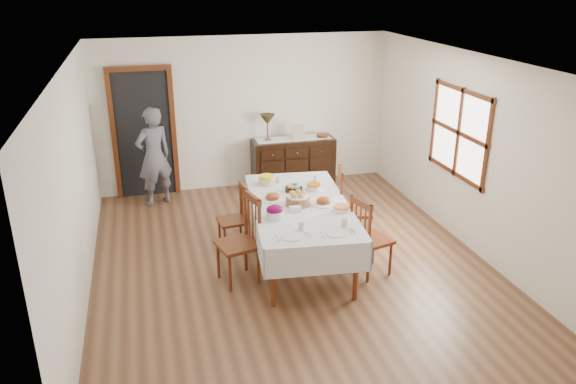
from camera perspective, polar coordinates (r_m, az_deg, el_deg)
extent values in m
plane|color=brown|center=(7.43, 0.20, -7.11)|extent=(6.00, 6.00, 0.00)
cube|color=white|center=(6.59, 0.23, 13.15)|extent=(5.00, 6.00, 0.02)
cube|color=white|center=(9.72, -4.42, 7.99)|extent=(5.00, 0.02, 2.60)
cube|color=white|center=(4.34, 10.69, -10.23)|extent=(5.00, 0.02, 2.60)
cube|color=white|center=(6.74, -20.78, 0.48)|extent=(0.02, 6.00, 2.60)
cube|color=white|center=(7.90, 18.06, 3.81)|extent=(0.02, 6.00, 2.60)
cube|color=white|center=(8.08, 17.04, 5.79)|extent=(0.02, 1.30, 1.10)
cube|color=#5B2812|center=(8.07, 16.96, 5.79)|extent=(0.03, 1.46, 1.26)
cube|color=black|center=(9.59, -14.40, 5.66)|extent=(0.90, 0.06, 2.10)
cube|color=#5B2812|center=(9.57, -14.40, 5.63)|extent=(1.04, 0.08, 2.18)
cube|color=silver|center=(7.11, 1.24, -1.38)|extent=(1.41, 2.45, 0.04)
cylinder|color=#5B2812|center=(6.34, -1.53, -8.62)|extent=(0.06, 0.06, 0.76)
cylinder|color=#5B2812|center=(6.50, 6.92, -7.93)|extent=(0.06, 0.06, 0.76)
cylinder|color=#5B2812|center=(8.13, -3.30, -1.56)|extent=(0.06, 0.06, 0.76)
cylinder|color=#5B2812|center=(8.26, 3.30, -1.17)|extent=(0.06, 0.06, 0.76)
cube|color=silver|center=(7.10, -3.50, -2.83)|extent=(0.28, 2.36, 0.36)
cube|color=silver|center=(7.29, 5.84, -2.25)|extent=(0.28, 2.36, 0.36)
cube|color=silver|center=(6.13, 3.11, -6.97)|extent=(1.20, 0.15, 0.36)
cube|color=silver|center=(8.24, -0.15, 0.74)|extent=(1.20, 0.15, 0.36)
cube|color=#5B2812|center=(6.81, -5.16, -5.35)|extent=(0.56, 0.56, 0.04)
cylinder|color=#5B2812|center=(7.02, -7.11, -6.93)|extent=(0.04, 0.04, 0.47)
cylinder|color=#5B2812|center=(6.71, -5.91, -8.27)|extent=(0.04, 0.04, 0.47)
cylinder|color=#5B2812|center=(7.14, -4.32, -6.28)|extent=(0.04, 0.04, 0.47)
cylinder|color=#5B2812|center=(6.84, -3.02, -7.56)|extent=(0.04, 0.04, 0.47)
cylinder|color=#5B2812|center=(6.91, -4.32, -2.07)|extent=(0.04, 0.04, 0.61)
cylinder|color=#5B2812|center=(6.59, -2.90, -3.28)|extent=(0.04, 0.04, 0.61)
cube|color=#5B2812|center=(6.65, -3.68, -0.59)|extent=(0.15, 0.44, 0.09)
cylinder|color=#5B2812|center=(6.84, -3.97, -2.53)|extent=(0.02, 0.02, 0.50)
cylinder|color=#5B2812|center=(6.76, -3.62, -2.83)|extent=(0.02, 0.02, 0.50)
cylinder|color=#5B2812|center=(6.68, -3.26, -3.14)|extent=(0.02, 0.02, 0.50)
cube|color=#5B2812|center=(7.66, -5.67, -2.92)|extent=(0.41, 0.41, 0.04)
cylinder|color=#5B2812|center=(7.85, -6.98, -4.05)|extent=(0.03, 0.03, 0.38)
cylinder|color=#5B2812|center=(7.59, -6.42, -4.98)|extent=(0.03, 0.03, 0.38)
cylinder|color=#5B2812|center=(7.92, -4.84, -3.73)|extent=(0.03, 0.03, 0.38)
cylinder|color=#5B2812|center=(7.66, -4.21, -4.64)|extent=(0.03, 0.03, 0.38)
cylinder|color=#5B2812|center=(7.75, -4.84, -0.59)|extent=(0.04, 0.04, 0.50)
cylinder|color=#5B2812|center=(7.46, -4.16, -1.46)|extent=(0.04, 0.04, 0.50)
cube|color=#5B2812|center=(7.53, -4.55, 0.49)|extent=(0.07, 0.36, 0.07)
cylinder|color=#5B2812|center=(7.68, -4.67, -0.93)|extent=(0.02, 0.02, 0.41)
cylinder|color=#5B2812|center=(7.61, -4.50, -1.14)|extent=(0.02, 0.02, 0.41)
cylinder|color=#5B2812|center=(7.54, -4.33, -1.36)|extent=(0.02, 0.02, 0.41)
cube|color=#5B2812|center=(7.05, 8.51, -4.82)|extent=(0.53, 0.53, 0.04)
cylinder|color=#5B2812|center=(7.14, 10.36, -6.74)|extent=(0.04, 0.04, 0.44)
cylinder|color=#5B2812|center=(7.38, 8.64, -5.67)|extent=(0.04, 0.04, 0.44)
cylinder|color=#5B2812|center=(6.95, 8.15, -7.46)|extent=(0.04, 0.04, 0.44)
cylinder|color=#5B2812|center=(7.18, 6.45, -6.33)|extent=(0.04, 0.04, 0.44)
cylinder|color=#5B2812|center=(6.69, 8.30, -3.60)|extent=(0.04, 0.04, 0.57)
cylinder|color=#5B2812|center=(6.95, 6.45, -2.51)|extent=(0.04, 0.04, 0.57)
cube|color=#5B2812|center=(6.72, 7.45, -1.15)|extent=(0.15, 0.40, 0.08)
cylinder|color=#5B2812|center=(6.76, 7.81, -3.48)|extent=(0.02, 0.02, 0.47)
cylinder|color=#5B2812|center=(6.83, 7.35, -3.20)|extent=(0.02, 0.02, 0.47)
cylinder|color=#5B2812|center=(6.90, 6.89, -2.93)|extent=(0.02, 0.02, 0.47)
cube|color=#5B2812|center=(7.77, 6.77, -1.93)|extent=(0.56, 0.56, 0.04)
cylinder|color=#5B2812|center=(7.73, 8.19, -4.20)|extent=(0.04, 0.04, 0.47)
cylinder|color=#5B2812|center=(8.06, 7.86, -3.07)|extent=(0.04, 0.04, 0.47)
cylinder|color=#5B2812|center=(7.69, 5.45, -4.22)|extent=(0.04, 0.04, 0.47)
cylinder|color=#5B2812|center=(8.02, 5.24, -3.07)|extent=(0.04, 0.04, 0.47)
cylinder|color=#5B2812|center=(7.45, 5.44, -0.38)|extent=(0.04, 0.04, 0.61)
cylinder|color=#5B2812|center=(7.81, 5.21, 0.68)|extent=(0.04, 0.04, 0.61)
cube|color=#5B2812|center=(7.54, 5.39, 2.01)|extent=(0.16, 0.43, 0.09)
cylinder|color=#5B2812|center=(7.55, 5.38, -0.26)|extent=(0.02, 0.02, 0.50)
cylinder|color=#5B2812|center=(7.64, 5.32, 0.01)|extent=(0.02, 0.02, 0.50)
cylinder|color=#5B2812|center=(7.73, 5.26, 0.28)|extent=(0.02, 0.02, 0.50)
cube|color=black|center=(9.86, 0.52, 2.99)|extent=(1.43, 0.48, 0.86)
cube|color=black|center=(9.45, -1.59, 3.80)|extent=(0.40, 0.02, 0.17)
sphere|color=brown|center=(9.43, -1.56, 3.77)|extent=(0.03, 0.03, 0.03)
cube|color=black|center=(9.55, 0.92, 4.00)|extent=(0.40, 0.02, 0.17)
sphere|color=brown|center=(9.54, 0.95, 3.97)|extent=(0.03, 0.03, 0.03)
cube|color=black|center=(9.67, 3.37, 4.19)|extent=(0.40, 0.02, 0.17)
sphere|color=brown|center=(9.66, 3.41, 4.16)|extent=(0.03, 0.03, 0.03)
imported|color=#5D5A67|center=(9.20, -13.50, 3.83)|extent=(0.63, 0.54, 1.72)
cylinder|color=brown|center=(7.04, 0.98, -0.93)|extent=(0.30, 0.30, 0.11)
cylinder|color=white|center=(7.02, 0.99, -0.43)|extent=(0.27, 0.27, 0.02)
sphere|color=#B89342|center=(7.03, 1.58, -0.15)|extent=(0.08, 0.08, 0.08)
sphere|color=#B89342|center=(7.08, 1.01, 0.02)|extent=(0.08, 0.08, 0.08)
sphere|color=#B89342|center=(7.03, 0.42, -0.12)|extent=(0.08, 0.08, 0.08)
sphere|color=#B89342|center=(6.95, 0.61, -0.38)|extent=(0.08, 0.08, 0.08)
sphere|color=#B89342|center=(6.95, 1.33, -0.40)|extent=(0.08, 0.08, 0.08)
cylinder|color=black|center=(7.50, 0.59, 0.27)|extent=(0.24, 0.24, 0.05)
ellipsoid|color=pink|center=(7.50, 1.08, 0.69)|extent=(0.05, 0.05, 0.06)
ellipsoid|color=#69C9EF|center=(7.53, 0.88, 0.79)|extent=(0.05, 0.05, 0.06)
ellipsoid|color=#A2E986|center=(7.54, 0.55, 0.82)|extent=(0.05, 0.05, 0.06)
ellipsoid|color=#FF9A5B|center=(7.52, 0.24, 0.77)|extent=(0.05, 0.05, 0.06)
ellipsoid|color=#AB7EC4|center=(7.49, 0.10, 0.66)|extent=(0.05, 0.05, 0.06)
ellipsoid|color=#EFF75B|center=(7.45, 0.18, 0.54)|extent=(0.05, 0.05, 0.06)
ellipsoid|color=pink|center=(7.42, 0.47, 0.47)|extent=(0.05, 0.05, 0.06)
ellipsoid|color=#69C9EF|center=(7.43, 0.81, 0.48)|extent=(0.05, 0.05, 0.06)
ellipsoid|color=#A2E986|center=(7.46, 1.05, 0.57)|extent=(0.05, 0.05, 0.06)
cylinder|color=silver|center=(7.23, -1.58, -0.73)|extent=(0.31, 0.31, 0.01)
ellipsoid|color=brown|center=(7.22, -1.59, -0.51)|extent=(0.19, 0.16, 0.11)
cylinder|color=silver|center=(7.11, 3.63, -1.15)|extent=(0.33, 0.33, 0.01)
ellipsoid|color=brown|center=(7.10, 3.63, -0.93)|extent=(0.19, 0.16, 0.11)
cylinder|color=silver|center=(6.68, -1.36, -2.31)|extent=(0.21, 0.21, 0.09)
ellipsoid|color=#630238|center=(6.66, -1.36, -1.79)|extent=(0.20, 0.17, 0.11)
cylinder|color=silver|center=(7.54, 2.63, 0.44)|extent=(0.20, 0.20, 0.07)
cylinder|color=orange|center=(7.53, 2.64, 0.78)|extent=(0.18, 0.18, 0.03)
cylinder|color=#D0B984|center=(7.75, -2.17, 1.12)|extent=(0.23, 0.23, 0.09)
cylinder|color=yellow|center=(7.73, -2.18, 1.56)|extent=(0.20, 0.20, 0.04)
cylinder|color=silver|center=(6.92, 5.52, -1.76)|extent=(0.22, 0.22, 0.04)
cylinder|color=#D9743D|center=(6.90, 5.53, -1.49)|extent=(0.20, 0.20, 0.02)
cube|color=silver|center=(6.85, 0.73, -1.76)|extent=(0.15, 0.10, 0.07)
cylinder|color=silver|center=(6.23, 0.39, -4.54)|extent=(0.25, 0.25, 0.01)
cube|color=white|center=(6.19, -1.13, -4.74)|extent=(0.09, 0.13, 0.01)
cube|color=silver|center=(6.19, -1.13, -4.69)|extent=(0.03, 0.16, 0.01)
cube|color=silver|center=(6.27, 1.81, -4.39)|extent=(0.03, 0.18, 0.01)
cube|color=silver|center=(6.28, 2.16, -4.35)|extent=(0.03, 0.14, 0.01)
cylinder|color=silver|center=(6.38, 1.34, -3.46)|extent=(0.07, 0.07, 0.10)
cylinder|color=silver|center=(6.34, 4.93, -4.15)|extent=(0.25, 0.25, 0.01)
cube|color=white|center=(6.29, 3.47, -4.35)|extent=(0.09, 0.13, 0.01)
cube|color=silver|center=(6.29, 3.47, -4.30)|extent=(0.03, 0.16, 0.01)
cube|color=silver|center=(6.39, 6.29, -4.01)|extent=(0.03, 0.18, 0.01)
cube|color=silver|center=(6.40, 6.62, -3.96)|extent=(0.03, 0.14, 0.01)
cylinder|color=silver|center=(6.49, 5.75, -3.10)|extent=(0.07, 0.07, 0.10)
cylinder|color=silver|center=(7.81, -0.97, 1.32)|extent=(0.07, 0.07, 0.09)
cylinder|color=silver|center=(7.82, 2.81, 1.35)|extent=(0.06, 0.06, 0.10)
cube|color=white|center=(9.76, 0.53, 5.46)|extent=(1.30, 0.35, 0.01)
cylinder|color=brown|center=(9.65, -2.08, 5.33)|extent=(0.12, 0.12, 0.03)
cylinder|color=brown|center=(9.61, -2.09, 6.13)|extent=(0.02, 0.02, 0.25)
cone|color=#3C2F1B|center=(9.56, -2.11, 7.37)|extent=(0.26, 0.26, 0.18)
cube|color=tan|center=(9.63, 1.03, 6.08)|extent=(0.22, 0.08, 0.28)
cylinder|color=#5B2812|center=(9.85, 3.50, 5.72)|extent=(0.20, 0.20, 0.06)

